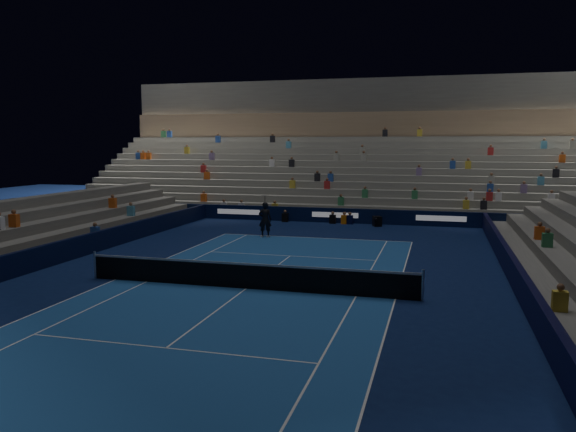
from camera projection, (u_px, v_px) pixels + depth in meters
The scene contains 9 objects.
ground at pixel (246, 289), 21.03m from camera, with size 90.00×90.00×0.00m, color #0B1844.
court_surface at pixel (246, 289), 21.03m from camera, with size 10.97×23.77×0.01m, color #1B4C94.
sponsor_barrier_far at pixel (335, 215), 38.69m from camera, with size 44.00×0.25×1.00m, color black.
sponsor_barrier_east at pixel (526, 294), 18.46m from camera, with size 0.25×37.00×1.00m, color black.
sponsor_barrier_west at pixel (26, 262), 23.47m from camera, with size 0.25×37.00×1.00m, color black.
grandstand_main at pixel (356, 168), 47.33m from camera, with size 44.00×15.20×11.20m.
tennis_net at pixel (246, 276), 20.96m from camera, with size 12.90×0.10×1.10m.
tennis_player at pixel (265, 220), 32.60m from camera, with size 0.75×0.49×2.05m, color black.
broadcast_camera at pixel (377, 221), 36.99m from camera, with size 0.70×1.05×0.66m.
Camera 1 is at (6.84, -19.40, 5.36)m, focal length 35.21 mm.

